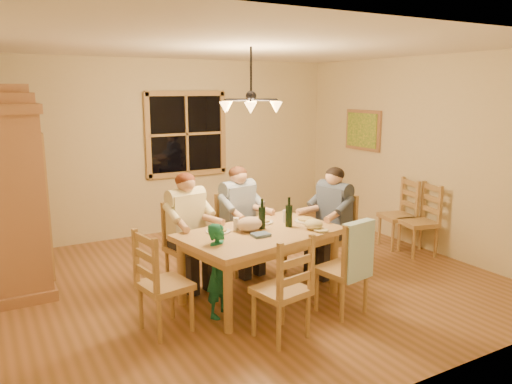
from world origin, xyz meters
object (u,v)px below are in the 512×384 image
chandelier (251,104)px  chair_near_right (341,284)px  wine_bottle_b (289,212)px  chair_far_right (239,248)px  chair_near_left (281,306)px  chair_spare_back (397,227)px  chair_far_left (188,261)px  chair_end_left (166,300)px  armoire (12,197)px  chair_end_right (332,250)px  dining_table (260,241)px  adult_woman (187,216)px  wine_bottle_a (262,214)px  child (219,270)px  adult_slate_man (333,208)px  adult_plaid_man (239,206)px

chandelier → chair_near_right: size_ratio=0.78×
wine_bottle_b → chair_far_right: bearing=102.8°
chair_near_left → chair_spare_back: (2.89, 1.44, 0.00)m
chair_far_left → chair_near_left: same height
wine_bottle_b → chair_spare_back: wine_bottle_b is taller
chair_far_left → chair_end_left: 1.08m
chair_far_right → chair_near_left: 1.74m
armoire → chair_far_left: size_ratio=2.32×
chair_end_right → dining_table: bearing=90.0°
chair_near_right → wine_bottle_b: (-0.18, 0.71, 0.62)m
chair_far_right → chair_near_right: (0.37, -1.54, 0.00)m
chair_near_right → adult_woman: 1.86m
armoire → chair_far_right: size_ratio=2.32×
chair_end_left → dining_table: bearing=90.0°
wine_bottle_a → wine_bottle_b: size_ratio=1.00×
chair_end_right → wine_bottle_a: bearing=86.4°
chair_far_right → chair_near_right: same height
dining_table → chair_far_right: 0.92m
armoire → child: size_ratio=2.40×
chair_near_right → adult_woman: bearing=117.9°
armoire → adult_slate_man: 3.71m
chandelier → wine_bottle_b: size_ratio=2.33×
chair_far_left → chair_far_right: size_ratio=1.00×
chair_near_left → chair_end_right: same height
chair_end_left → wine_bottle_a: 1.39m
child → chair_spare_back: size_ratio=0.97×
dining_table → wine_bottle_a: size_ratio=5.53×
chair_far_right → wine_bottle_a: size_ratio=3.00×
chair_far_left → adult_woman: (0.00, 0.00, 0.54)m
chair_near_right → wine_bottle_a: (-0.48, 0.78, 0.62)m
dining_table → chair_far_left: chair_far_left is taller
chair_near_left → chair_end_left: size_ratio=1.00×
chair_far_left → adult_woman: bearing=-100.2°
adult_slate_man → child: adult_slate_man is taller
armoire → chair_end_right: armoire is taller
chair_near_right → adult_slate_man: size_ratio=1.13×
chair_near_left → wine_bottle_b: 1.23m
chair_end_left → wine_bottle_b: (1.51, 0.21, 0.62)m
chair_near_right → adult_woman: (-1.10, 1.40, 0.54)m
dining_table → adult_slate_man: size_ratio=2.09×
chandelier → chair_end_left: chandelier is taller
adult_woman → adult_plaid_man: 0.74m
adult_plaid_man → chair_end_left: bearing=28.0°
dining_table → chair_near_left: 0.96m
chair_far_right → child: size_ratio=1.03×
chair_end_right → chair_far_right: bearing=46.6°
chair_far_right → chair_near_left: same height
adult_woman → wine_bottle_a: size_ratio=2.65×
chair_near_left → chair_end_left: same height
chair_end_left → chair_spare_back: (3.76, 0.80, 0.00)m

